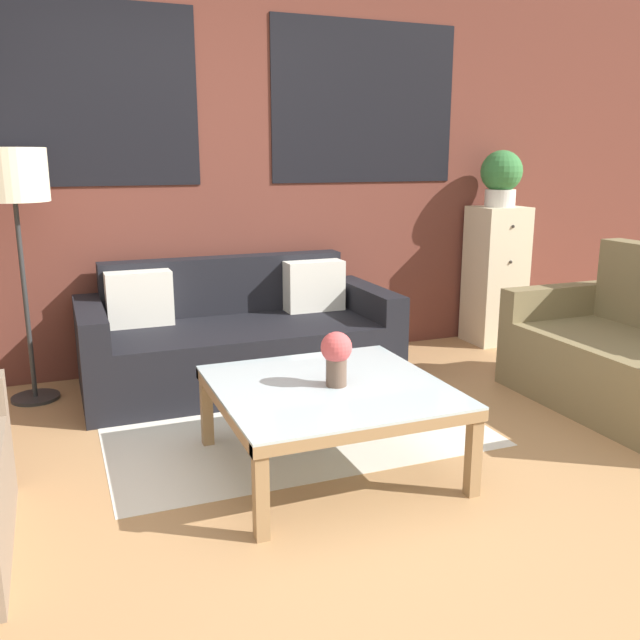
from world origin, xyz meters
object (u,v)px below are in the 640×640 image
Objects in this scene: settee_vintage at (639,358)px; couch_dark at (238,341)px; drawer_cabinet at (495,275)px; coffee_table at (329,396)px; floor_lamp at (13,185)px; potted_plant at (501,176)px; flower_vase at (336,354)px.

couch_dark is at bearing 146.72° from settee_vintage.
drawer_cabinet is (0.12, 1.55, 0.22)m from settee_vintage.
coffee_table is 0.69× the size of floor_lamp.
floor_lamp is at bearing -178.43° from drawer_cabinet.
drawer_cabinet is 2.53× the size of potted_plant.
drawer_cabinet is at bearing 38.66° from flower_vase.
settee_vintage is at bearing -94.29° from potted_plant.
coffee_table is 2.45× the size of potted_plant.
settee_vintage is 1.84m from potted_plant.
coffee_table is at bearing -178.50° from settee_vintage.
couch_dark is 1.59m from floor_lamp.
couch_dark is 2.15m from drawer_cabinet.
floor_lamp reaches higher than settee_vintage.
potted_plant is at bearing 37.95° from coffee_table.
settee_vintage is 1.94m from coffee_table.
flower_vase is (0.10, -1.39, 0.28)m from couch_dark.
floor_lamp reaches higher than flower_vase.
couch_dark is 1.31× the size of floor_lamp.
flower_vase is at bearing -177.86° from settee_vintage.
floor_lamp is (-1.30, 1.51, 0.91)m from coffee_table.
couch_dark is 1.90× the size of coffee_table.
potted_plant is (2.13, 0.23, 1.01)m from couch_dark.
floor_lamp reaches higher than potted_plant.
settee_vintage reaches higher than flower_vase.
flower_vase is at bearing -141.34° from potted_plant.
floor_lamp is 5.86× the size of flower_vase.
potted_plant reaches higher than flower_vase.
settee_vintage is at bearing -24.23° from floor_lamp.
flower_vase is (-1.91, -0.07, 0.25)m from settee_vintage.
settee_vintage reaches higher than coffee_table.
coffee_table is 2.20m from floor_lamp.
floor_lamp is at bearing -178.43° from potted_plant.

